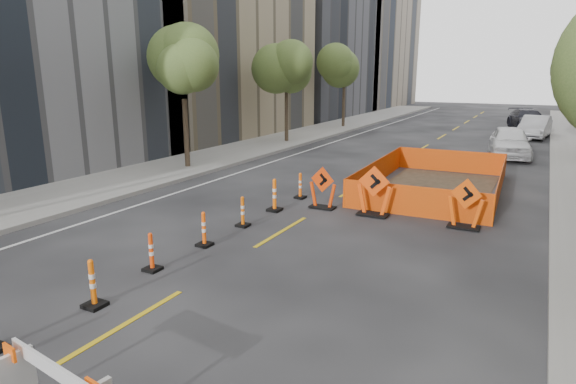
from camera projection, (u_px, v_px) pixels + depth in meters
The scene contains 20 objects.
ground_plane at pixel (195, 283), 10.57m from camera, with size 140.00×140.00×0.00m, color black.
sidewalk_left at pixel (204, 160), 24.93m from camera, with size 4.00×90.00×0.15m, color gray.
bld_left_d at pixel (301, 48), 50.20m from camera, with size 12.00×16.00×14.00m, color #4C4C51.
bld_left_e at pixel (356, 29), 63.53m from camera, with size 12.00×20.00×20.00m, color gray.
tree_l_b at pixel (183, 72), 21.87m from camera, with size 2.80×2.80×5.95m.
tree_l_c at pixel (287, 72), 30.44m from camera, with size 2.80×2.80×5.95m.
tree_l_d at pixel (345, 72), 39.01m from camera, with size 2.80×2.80×5.95m.
channelizer_2 at pixel (93, 283), 9.39m from camera, with size 0.39×0.39×1.00m, color #E75D09, non-canonical shape.
channelizer_3 at pixel (151, 252), 11.14m from camera, with size 0.37×0.37×0.93m, color #EB3D09, non-canonical shape.
channelizer_4 at pixel (204, 229), 12.73m from camera, with size 0.38×0.38×0.95m, color #F7520A, non-canonical shape.
channelizer_5 at pixel (243, 211), 14.36m from camera, with size 0.37×0.37×0.93m, color #DD5B09, non-canonical shape.
channelizer_6 at pixel (275, 195), 15.95m from camera, with size 0.43×0.43×1.10m, color #FF650A, non-canonical shape.
channelizer_7 at pixel (300, 186), 17.58m from camera, with size 0.38×0.38×0.95m, color #FF5F0A, non-canonical shape.
chevron_sign_left at pixel (323, 188), 16.22m from camera, with size 0.96×0.58×1.44m, color red, non-canonical shape.
chevron_sign_center at pixel (374, 191), 15.34m from camera, with size 1.10×0.66×1.65m, color #FF4A0A, non-canonical shape.
chevron_sign_right at pixel (466, 204), 14.11m from camera, with size 1.01×0.61×1.52m, color #EA4B09, non-canonical shape.
safety_fence at pixel (435, 177), 18.84m from camera, with size 4.71×8.02×1.00m, color #EE5D0C, non-canonical shape.
parked_car_near at pixel (510, 142), 26.08m from camera, with size 1.98×4.92×1.68m, color silver.
parked_car_mid at pixel (535, 127), 33.58m from camera, with size 1.65×4.72×1.56m, color #9E9EA3.
parked_car_far at pixel (528, 119), 38.79m from camera, with size 2.25×5.53×1.61m, color black.
Camera 1 is at (6.39, -7.67, 4.51)m, focal length 30.00 mm.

